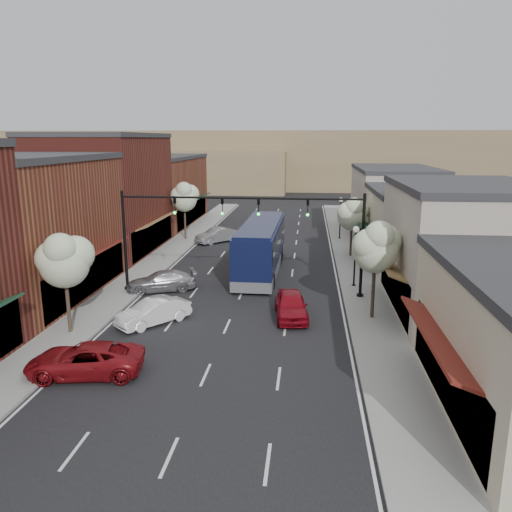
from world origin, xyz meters
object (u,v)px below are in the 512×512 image
(tree_right_far, at_px, (353,213))
(signal_mast_left, at_px, (158,226))
(parked_car_c, at_px, (161,281))
(parked_car_e, at_px, (217,235))
(coach_bus, at_px, (261,246))
(tree_left_near, at_px, (64,259))
(lamp_post_near, at_px, (355,246))
(tree_left_far, at_px, (185,196))
(lamp_post_far, at_px, (341,211))
(parked_car_b, at_px, (153,312))
(signal_mast_right, at_px, (326,229))
(red_hatchback, at_px, (291,305))
(parked_car_a, at_px, (85,360))
(tree_right_near, at_px, (377,246))

(tree_right_far, bearing_deg, signal_mast_left, -139.46)
(signal_mast_left, height_order, tree_right_far, signal_mast_left)
(parked_car_c, bearing_deg, parked_car_e, 156.61)
(tree_right_far, relative_size, coach_bus, 0.41)
(tree_left_near, bearing_deg, lamp_post_near, 33.33)
(tree_left_far, height_order, lamp_post_far, tree_left_far)
(tree_left_near, bearing_deg, parked_car_b, 26.90)
(signal_mast_left, bearing_deg, parked_car_b, -77.19)
(parked_car_e, bearing_deg, tree_left_near, -55.25)
(signal_mast_right, relative_size, lamp_post_far, 1.85)
(tree_left_near, height_order, red_hatchback, tree_left_near)
(parked_car_a, bearing_deg, tree_left_near, -155.68)
(parked_car_b, bearing_deg, lamp_post_far, 105.40)
(parked_car_a, bearing_deg, signal_mast_left, 172.70)
(tree_left_near, relative_size, parked_car_a, 1.10)
(lamp_post_near, height_order, parked_car_a, lamp_post_near)
(parked_car_a, bearing_deg, tree_right_far, 142.28)
(signal_mast_left, xyz_separation_m, tree_right_far, (13.97, 11.95, -0.63))
(tree_left_far, xyz_separation_m, red_hatchback, (11.80, -22.12, -3.83))
(signal_mast_left, height_order, tree_left_far, signal_mast_left)
(tree_left_near, distance_m, parked_car_c, 9.41)
(signal_mast_left, distance_m, parked_car_a, 13.13)
(tree_right_far, distance_m, coach_bus, 9.72)
(signal_mast_right, relative_size, tree_right_near, 1.38)
(signal_mast_right, distance_m, tree_left_near, 16.05)
(coach_bus, bearing_deg, parked_car_c, -136.86)
(parked_car_e, bearing_deg, tree_right_far, 20.99)
(tree_left_far, height_order, coach_bus, tree_left_far)
(tree_right_near, relative_size, lamp_post_near, 1.34)
(tree_right_near, height_order, red_hatchback, tree_right_near)
(signal_mast_left, xyz_separation_m, coach_bus, (6.42, 6.13, -2.56))
(signal_mast_right, bearing_deg, parked_car_e, 121.31)
(signal_mast_right, distance_m, coach_bus, 8.21)
(lamp_post_near, bearing_deg, parked_car_a, -131.20)
(tree_right_near, distance_m, lamp_post_far, 24.11)
(parked_car_c, xyz_separation_m, parked_car_e, (0.83, 16.87, 0.05))
(parked_car_b, bearing_deg, signal_mast_left, 143.06)
(signal_mast_right, xyz_separation_m, lamp_post_far, (2.18, 20.00, -1.62))
(lamp_post_near, height_order, parked_car_c, lamp_post_near)
(tree_right_near, height_order, parked_car_b, tree_right_near)
(red_hatchback, bearing_deg, parked_car_e, 104.99)
(tree_right_far, height_order, red_hatchback, tree_right_far)
(tree_left_near, distance_m, parked_car_a, 6.38)
(parked_car_a, height_order, parked_car_b, same)
(parked_car_a, bearing_deg, lamp_post_near, 130.33)
(parked_car_b, relative_size, parked_car_e, 0.96)
(tree_left_far, distance_m, parked_car_a, 30.86)
(lamp_post_far, bearing_deg, tree_right_near, -88.70)
(signal_mast_left, xyz_separation_m, parked_car_e, (0.82, 17.14, -3.87))
(lamp_post_near, xyz_separation_m, parked_car_a, (-13.17, -15.04, -2.29))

